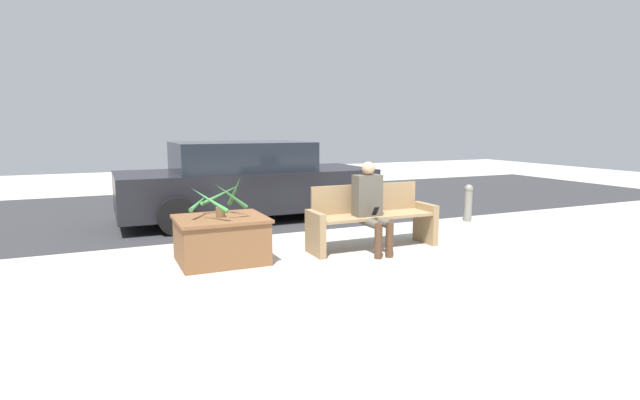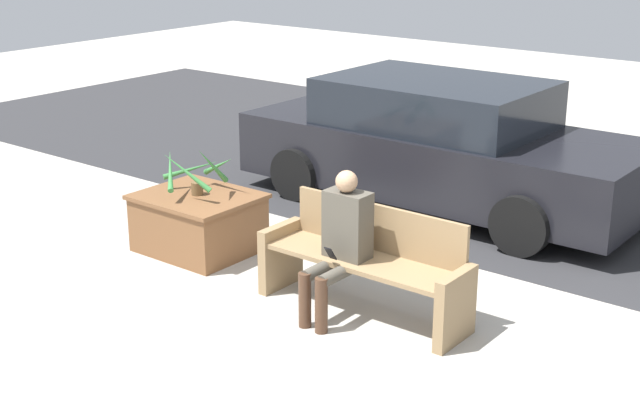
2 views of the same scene
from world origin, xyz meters
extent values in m
plane|color=#ADA89E|center=(0.00, 0.00, 0.00)|extent=(30.00, 30.00, 0.00)
cube|color=#2D2D30|center=(0.00, 5.23, 0.00)|extent=(20.00, 6.00, 0.01)
cube|color=#8C704C|center=(-0.97, 0.77, 0.29)|extent=(0.09, 0.51, 0.59)
cube|color=#8C704C|center=(0.80, 0.77, 0.29)|extent=(0.09, 0.51, 0.59)
cube|color=#8C704C|center=(-0.09, 0.77, 0.47)|extent=(1.68, 0.47, 0.04)
cube|color=#8C704C|center=(-0.09, 1.01, 0.69)|extent=(1.68, 0.04, 0.40)
cube|color=#4C473D|center=(-0.21, 0.73, 0.77)|extent=(0.37, 0.22, 0.56)
sphere|color=tan|center=(-0.21, 0.71, 1.14)|extent=(0.18, 0.18, 0.18)
cylinder|color=#4C473D|center=(-0.30, 0.51, 0.43)|extent=(0.11, 0.46, 0.11)
cylinder|color=#4C473D|center=(-0.13, 0.51, 0.43)|extent=(0.11, 0.46, 0.11)
cylinder|color=#472D1E|center=(-0.30, 0.28, 0.23)|extent=(0.10, 0.10, 0.47)
cylinder|color=#472D1E|center=(-0.13, 0.28, 0.23)|extent=(0.10, 0.10, 0.47)
cube|color=black|center=(-0.21, 0.50, 0.58)|extent=(0.07, 0.09, 0.12)
cube|color=brown|center=(-2.19, 0.96, 0.29)|extent=(1.06, 0.89, 0.58)
cube|color=brown|center=(-2.19, 0.96, 0.56)|extent=(1.11, 0.94, 0.04)
cylinder|color=brown|center=(-2.19, 0.96, 0.64)|extent=(0.12, 0.12, 0.13)
cone|color=#387F3D|center=(-1.99, 0.98, 0.90)|extent=(0.11, 0.44, 0.43)
cone|color=#387F3D|center=(-2.13, 1.20, 0.83)|extent=(0.52, 0.19, 0.30)
cone|color=#387F3D|center=(-2.42, 1.10, 0.76)|extent=(0.35, 0.50, 0.16)
cone|color=#387F3D|center=(-2.36, 0.78, 0.83)|extent=(0.42, 0.40, 0.31)
cone|color=#387F3D|center=(-2.10, 0.75, 0.87)|extent=(0.47, 0.25, 0.37)
cube|color=black|center=(-1.05, 3.69, 0.55)|extent=(4.57, 1.80, 0.71)
cube|color=black|center=(-1.17, 3.69, 1.17)|extent=(2.38, 1.66, 0.52)
cylinder|color=black|center=(0.36, 2.79, 0.31)|extent=(0.61, 0.18, 0.61)
cylinder|color=black|center=(0.36, 4.59, 0.31)|extent=(0.61, 0.18, 0.61)
cylinder|color=black|center=(-2.47, 2.79, 0.31)|extent=(0.61, 0.18, 0.61)
cylinder|color=black|center=(-2.47, 4.59, 0.31)|extent=(0.61, 0.18, 0.61)
camera|label=1|loc=(-3.56, -5.17, 1.71)|focal=28.00mm
camera|label=2|loc=(3.84, -4.80, 3.23)|focal=50.00mm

